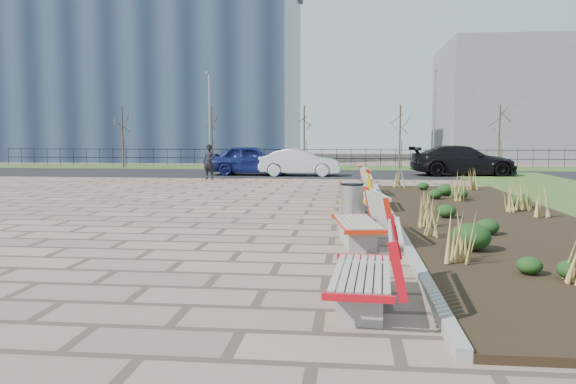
# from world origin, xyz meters

# --- Properties ---
(ground) EXTENTS (120.00, 120.00, 0.00)m
(ground) POSITION_xyz_m (0.00, 0.00, 0.00)
(ground) COLOR #876C5D
(ground) RESTS_ON ground
(planting_bed) EXTENTS (4.50, 18.00, 0.10)m
(planting_bed) POSITION_xyz_m (6.25, 5.00, 0.05)
(planting_bed) COLOR black
(planting_bed) RESTS_ON ground
(planting_curb) EXTENTS (0.16, 18.00, 0.15)m
(planting_curb) POSITION_xyz_m (3.92, 5.00, 0.07)
(planting_curb) COLOR gray
(planting_curb) RESTS_ON ground
(grass_verge_far) EXTENTS (80.00, 5.00, 0.04)m
(grass_verge_far) POSITION_xyz_m (0.00, 28.00, 0.02)
(grass_verge_far) COLOR #33511E
(grass_verge_far) RESTS_ON ground
(road) EXTENTS (80.00, 7.00, 0.02)m
(road) POSITION_xyz_m (0.00, 22.00, 0.01)
(road) COLOR black
(road) RESTS_ON ground
(bench_a) EXTENTS (1.03, 2.15, 1.00)m
(bench_a) POSITION_xyz_m (3.00, -2.35, 0.50)
(bench_a) COLOR red
(bench_a) RESTS_ON ground
(bench_b) EXTENTS (1.18, 2.20, 1.00)m
(bench_b) POSITION_xyz_m (3.00, 1.75, 0.50)
(bench_b) COLOR red
(bench_b) RESTS_ON ground
(bench_c) EXTENTS (0.92, 2.11, 1.00)m
(bench_c) POSITION_xyz_m (3.00, 6.52, 0.50)
(bench_c) COLOR yellow
(bench_c) RESTS_ON ground
(bench_d) EXTENTS (1.10, 2.18, 1.00)m
(bench_d) POSITION_xyz_m (3.00, 10.37, 0.50)
(bench_d) COLOR #AF130B
(bench_d) RESTS_ON ground
(litter_bin) EXTENTS (0.55, 0.55, 0.94)m
(litter_bin) POSITION_xyz_m (2.92, 4.67, 0.47)
(litter_bin) COLOR #B2B2B7
(litter_bin) RESTS_ON ground
(pedestrian) EXTENTS (0.71, 0.55, 1.72)m
(pedestrian) POSITION_xyz_m (-3.97, 17.68, 0.86)
(pedestrian) COLOR black
(pedestrian) RESTS_ON ground
(car_blue) EXTENTS (4.79, 2.05, 1.61)m
(car_blue) POSITION_xyz_m (-2.35, 20.66, 0.83)
(car_blue) COLOR #131A53
(car_blue) RESTS_ON road
(car_silver) EXTENTS (4.32, 1.59, 1.41)m
(car_silver) POSITION_xyz_m (0.26, 20.34, 0.73)
(car_silver) COLOR silver
(car_silver) RESTS_ON road
(car_black) EXTENTS (5.63, 2.54, 1.60)m
(car_black) POSITION_xyz_m (8.90, 21.46, 0.82)
(car_black) COLOR black
(car_black) RESTS_ON road
(tree_a) EXTENTS (1.40, 1.40, 4.00)m
(tree_a) POSITION_xyz_m (-12.00, 26.50, 2.04)
(tree_a) COLOR #4C3D2D
(tree_a) RESTS_ON grass_verge_far
(tree_b) EXTENTS (1.40, 1.40, 4.00)m
(tree_b) POSITION_xyz_m (-6.00, 26.50, 2.04)
(tree_b) COLOR #4C3D2D
(tree_b) RESTS_ON grass_verge_far
(tree_c) EXTENTS (1.40, 1.40, 4.00)m
(tree_c) POSITION_xyz_m (0.00, 26.50, 2.04)
(tree_c) COLOR #4C3D2D
(tree_c) RESTS_ON grass_verge_far
(tree_d) EXTENTS (1.40, 1.40, 4.00)m
(tree_d) POSITION_xyz_m (6.00, 26.50, 2.04)
(tree_d) COLOR #4C3D2D
(tree_d) RESTS_ON grass_verge_far
(tree_e) EXTENTS (1.40, 1.40, 4.00)m
(tree_e) POSITION_xyz_m (12.00, 26.50, 2.04)
(tree_e) COLOR #4C3D2D
(tree_e) RESTS_ON grass_verge_far
(lamp_west) EXTENTS (0.24, 0.60, 6.00)m
(lamp_west) POSITION_xyz_m (-6.00, 26.00, 3.04)
(lamp_west) COLOR gray
(lamp_west) RESTS_ON grass_verge_far
(lamp_east) EXTENTS (0.24, 0.60, 6.00)m
(lamp_east) POSITION_xyz_m (8.00, 26.00, 3.04)
(lamp_east) COLOR gray
(lamp_east) RESTS_ON grass_verge_far
(railing_fence) EXTENTS (44.00, 0.10, 1.20)m
(railing_fence) POSITION_xyz_m (0.00, 29.50, 0.64)
(railing_fence) COLOR black
(railing_fence) RESTS_ON grass_verge_far
(building_glass) EXTENTS (40.00, 14.00, 15.00)m
(building_glass) POSITION_xyz_m (-22.00, 40.00, 7.50)
(building_glass) COLOR #192338
(building_glass) RESTS_ON ground
(building_grey) EXTENTS (18.00, 12.00, 10.00)m
(building_grey) POSITION_xyz_m (20.00, 42.00, 5.00)
(building_grey) COLOR slate
(building_grey) RESTS_ON ground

